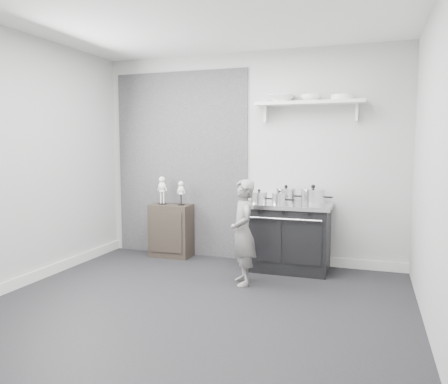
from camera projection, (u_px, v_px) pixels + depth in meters
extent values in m
plane|color=black|center=(196.00, 305.00, 4.13)|extent=(4.00, 4.00, 0.00)
cube|color=#ABABA9|center=(248.00, 158.00, 5.69)|extent=(4.00, 0.02, 2.70)
cube|color=#ABABA9|center=(65.00, 175.00, 2.30)|extent=(4.00, 0.02, 2.70)
cube|color=#ABABA9|center=(21.00, 160.00, 4.63)|extent=(0.02, 3.60, 2.70)
cube|color=#ABABA9|center=(435.00, 166.00, 3.36)|extent=(0.02, 3.60, 2.70)
cube|color=silver|center=(194.00, 10.00, 3.85)|extent=(4.00, 3.60, 0.02)
cube|color=black|center=(181.00, 165.00, 5.99)|extent=(1.90, 0.02, 2.50)
cube|color=silver|center=(323.00, 261.00, 5.49)|extent=(2.00, 0.03, 0.12)
cube|color=silver|center=(28.00, 279.00, 4.76)|extent=(0.03, 3.60, 0.12)
cube|color=silver|center=(309.00, 103.00, 5.24)|extent=(1.30, 0.26, 0.04)
cube|color=silver|center=(266.00, 114.00, 5.50)|extent=(0.03, 0.12, 0.20)
cube|color=silver|center=(357.00, 112.00, 5.15)|extent=(0.03, 0.12, 0.20)
cube|color=black|center=(288.00, 238.00, 5.30)|extent=(0.96, 0.58, 0.77)
cube|color=silver|center=(289.00, 205.00, 5.25)|extent=(1.02, 0.62, 0.05)
cube|color=black|center=(264.00, 240.00, 5.10)|extent=(0.40, 0.02, 0.50)
cube|color=black|center=(304.00, 243.00, 4.95)|extent=(0.40, 0.02, 0.50)
cylinder|color=silver|center=(284.00, 219.00, 4.97)|extent=(0.87, 0.02, 0.02)
cylinder|color=black|center=(259.00, 211.00, 5.06)|extent=(0.04, 0.03, 0.04)
cylinder|color=black|center=(284.00, 212.00, 4.97)|extent=(0.04, 0.03, 0.04)
cylinder|color=black|center=(309.00, 214.00, 4.88)|extent=(0.04, 0.03, 0.04)
cube|color=black|center=(171.00, 231.00, 5.94)|extent=(0.55, 0.32, 0.71)
imported|color=slate|center=(243.00, 232.00, 4.72)|extent=(0.44, 0.50, 1.15)
cylinder|color=silver|center=(259.00, 198.00, 5.24)|extent=(0.19, 0.19, 0.12)
cylinder|color=silver|center=(259.00, 193.00, 5.23)|extent=(0.20, 0.20, 0.01)
sphere|color=black|center=(259.00, 191.00, 5.23)|extent=(0.03, 0.03, 0.03)
cylinder|color=black|center=(270.00, 199.00, 5.19)|extent=(0.10, 0.02, 0.02)
cylinder|color=silver|center=(286.00, 196.00, 5.36)|extent=(0.24, 0.24, 0.15)
cylinder|color=silver|center=(286.00, 189.00, 5.35)|extent=(0.25, 0.25, 0.01)
sphere|color=black|center=(286.00, 187.00, 5.35)|extent=(0.04, 0.04, 0.04)
cylinder|color=black|center=(299.00, 196.00, 5.31)|extent=(0.10, 0.02, 0.02)
cylinder|color=silver|center=(313.00, 197.00, 5.23)|extent=(0.29, 0.29, 0.16)
cylinder|color=silver|center=(313.00, 189.00, 5.22)|extent=(0.30, 0.30, 0.01)
sphere|color=black|center=(313.00, 187.00, 5.22)|extent=(0.05, 0.05, 0.05)
cylinder|color=black|center=(329.00, 197.00, 5.17)|extent=(0.10, 0.02, 0.02)
cylinder|color=silver|center=(279.00, 199.00, 5.12)|extent=(0.17, 0.17, 0.12)
cylinder|color=silver|center=(279.00, 194.00, 5.11)|extent=(0.18, 0.18, 0.01)
sphere|color=black|center=(279.00, 192.00, 5.11)|extent=(0.03, 0.03, 0.03)
cylinder|color=black|center=(290.00, 200.00, 5.08)|extent=(0.10, 0.02, 0.02)
imported|color=white|center=(281.00, 99.00, 5.34)|extent=(0.34, 0.34, 0.08)
imported|color=white|center=(311.00, 98.00, 5.23)|extent=(0.24, 0.24, 0.07)
cylinder|color=white|center=(342.00, 97.00, 5.12)|extent=(0.27, 0.27, 0.06)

